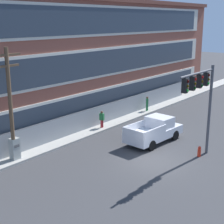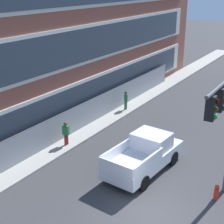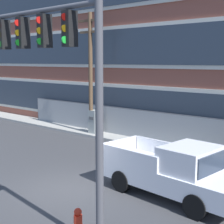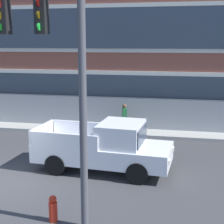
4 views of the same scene
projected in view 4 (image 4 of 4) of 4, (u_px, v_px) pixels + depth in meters
The scene contains 7 objects.
sidewalk_building_side at pixel (68, 128), 19.72m from camera, with size 80.00×1.87×0.16m, color #9E9B93.
brick_mill_building at pixel (87, 31), 24.72m from camera, with size 53.99×11.35×11.42m.
chain_link_fence at pixel (131, 114), 19.26m from camera, with size 32.65×0.06×1.91m.
traffic_signal_mast at pixel (23, 49), 8.72m from camera, with size 4.79×0.43×6.47m.
pickup_truck_white at pixel (106, 147), 13.36m from camera, with size 5.46×2.49×1.97m.
pedestrian_by_fence at pixel (124, 117), 18.56m from camera, with size 0.33×0.45×1.69m.
fire_hydrant at pixel (53, 209), 9.64m from camera, with size 0.24×0.24×0.78m.
Camera 4 is at (6.22, -10.51, 5.01)m, focal length 55.00 mm.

